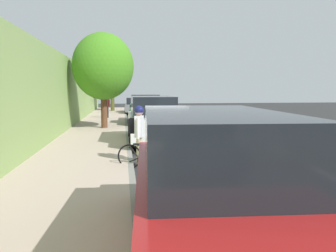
# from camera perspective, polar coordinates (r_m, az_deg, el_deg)

# --- Properties ---
(ground) EXTENTS (76.79, 76.79, 0.00)m
(ground) POSITION_cam_1_polar(r_m,az_deg,el_deg) (16.10, -1.29, -1.76)
(ground) COLOR #292929
(sidewalk) EXTENTS (3.03, 47.99, 0.15)m
(sidewalk) POSITION_cam_1_polar(r_m,az_deg,el_deg) (16.05, -12.75, -1.67)
(sidewalk) COLOR #B39D8D
(sidewalk) RESTS_ON ground
(curb_edge) EXTENTS (0.16, 47.99, 0.15)m
(curb_edge) POSITION_cam_1_polar(r_m,az_deg,el_deg) (15.99, -7.04, -1.60)
(curb_edge) COLOR gray
(curb_edge) RESTS_ON ground
(lane_stripe_centre) EXTENTS (0.14, 48.40, 0.01)m
(lane_stripe_centre) POSITION_cam_1_polar(r_m,az_deg,el_deg) (16.47, 8.76, -1.64)
(lane_stripe_centre) COLOR white
(lane_stripe_centre) RESTS_ON ground
(lane_stripe_bike_edge) EXTENTS (0.12, 47.99, 0.01)m
(lane_stripe_bike_edge) POSITION_cam_1_polar(r_m,az_deg,el_deg) (16.08, -1.79, -1.76)
(lane_stripe_bike_edge) COLOR white
(lane_stripe_bike_edge) RESTS_ON ground
(building_facade) EXTENTS (0.50, 47.99, 4.03)m
(building_facade) POSITION_cam_1_polar(r_m,az_deg,el_deg) (16.15, -19.19, 5.09)
(building_facade) COLOR #87A55B
(building_facade) RESTS_ON ground
(parked_sedan_grey_nearest) EXTENTS (1.97, 4.47, 1.52)m
(parked_sedan_grey_nearest) POSITION_cam_1_polar(r_m,az_deg,el_deg) (31.15, -5.72, 3.50)
(parked_sedan_grey_nearest) COLOR slate
(parked_sedan_grey_nearest) RESTS_ON ground
(parked_pickup_green_second) EXTENTS (2.10, 5.34, 1.95)m
(parked_pickup_green_second) POSITION_cam_1_polar(r_m,az_deg,el_deg) (21.67, -4.07, 2.70)
(parked_pickup_green_second) COLOR #1E512D
(parked_pickup_green_second) RESTS_ON ground
(parked_suv_white_mid) EXTENTS (1.98, 4.70, 1.99)m
(parked_suv_white_mid) POSITION_cam_1_polar(r_m,az_deg,el_deg) (13.74, -2.78, 1.15)
(parked_suv_white_mid) COLOR white
(parked_suv_white_mid) RESTS_ON ground
(parked_suv_red_far) EXTENTS (2.19, 4.81, 1.99)m
(parked_suv_red_far) POSITION_cam_1_polar(r_m,az_deg,el_deg) (4.35, 7.49, -10.24)
(parked_suv_red_far) COLOR maroon
(parked_suv_red_far) RESTS_ON ground
(bicycle_at_curb) EXTENTS (1.69, 0.63, 0.77)m
(bicycle_at_curb) POSITION_cam_1_polar(r_m,az_deg,el_deg) (9.40, -3.65, -5.25)
(bicycle_at_curb) COLOR black
(bicycle_at_curb) RESTS_ON ground
(cyclist_with_backpack) EXTENTS (0.46, 0.61, 1.80)m
(cyclist_with_backpack) POSITION_cam_1_polar(r_m,az_deg,el_deg) (9.72, -5.18, -0.52)
(cyclist_with_backpack) COLOR #C6B284
(cyclist_with_backpack) RESTS_ON ground
(street_tree_near_cyclist) EXTENTS (3.14, 3.14, 5.74)m
(street_tree_near_cyclist) POSITION_cam_1_polar(r_m,az_deg,el_deg) (33.81, -9.69, 9.42)
(street_tree_near_cyclist) COLOR #484B21
(street_tree_near_cyclist) RESTS_ON sidewalk
(street_tree_mid_block) EXTENTS (3.33, 3.33, 5.21)m
(street_tree_mid_block) POSITION_cam_1_polar(r_m,az_deg,el_deg) (18.61, -11.17, 10.07)
(street_tree_mid_block) COLOR #533321
(street_tree_mid_block) RESTS_ON sidewalk
(pedestrian_on_phone) EXTENTS (0.58, 0.35, 1.68)m
(pedestrian_on_phone) POSITION_cam_1_polar(r_m,az_deg,el_deg) (25.29, -10.66, 3.57)
(pedestrian_on_phone) COLOR black
(pedestrian_on_phone) RESTS_ON sidewalk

